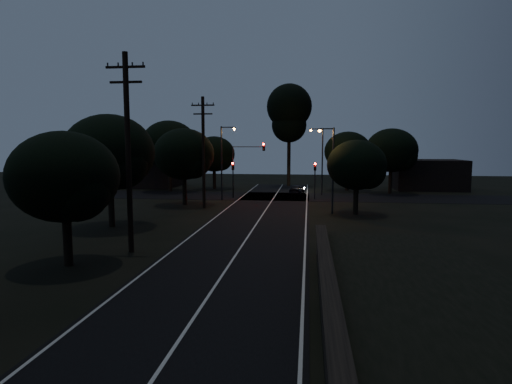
# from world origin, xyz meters

# --- Properties ---
(road_surface) EXTENTS (60.00, 70.00, 0.03)m
(road_surface) POSITION_xyz_m (0.00, 31.12, 0.01)
(road_surface) COLOR black
(road_surface) RESTS_ON ground
(retaining_wall) EXTENTS (6.93, 26.00, 1.60)m
(retaining_wall) POSITION_xyz_m (7.74, 3.00, 0.62)
(retaining_wall) COLOR black
(retaining_wall) RESTS_ON ground
(utility_pole_mid) EXTENTS (2.20, 0.30, 11.00)m
(utility_pole_mid) POSITION_xyz_m (-6.00, 15.00, 5.74)
(utility_pole_mid) COLOR black
(utility_pole_mid) RESTS_ON ground
(utility_pole_far) EXTENTS (2.20, 0.30, 10.50)m
(utility_pole_far) POSITION_xyz_m (-6.00, 32.00, 5.48)
(utility_pole_far) COLOR black
(utility_pole_far) RESTS_ON ground
(tree_left_b) EXTENTS (5.28, 5.28, 6.71)m
(tree_left_b) POSITION_xyz_m (-7.81, 11.89, 4.35)
(tree_left_b) COLOR black
(tree_left_b) RESTS_ON ground
(tree_left_c) EXTENTS (6.52, 6.52, 8.24)m
(tree_left_c) POSITION_xyz_m (-10.27, 21.87, 5.33)
(tree_left_c) COLOR black
(tree_left_c) RESTS_ON ground
(tree_left_d) EXTENTS (6.05, 6.05, 7.67)m
(tree_left_d) POSITION_xyz_m (-8.29, 33.88, 4.97)
(tree_left_d) COLOR black
(tree_left_d) RESTS_ON ground
(tree_far_nw) EXTENTS (5.68, 5.68, 7.19)m
(tree_far_nw) POSITION_xyz_m (-8.80, 49.89, 4.66)
(tree_far_nw) COLOR black
(tree_far_nw) RESTS_ON ground
(tree_far_w) EXTENTS (7.17, 7.17, 9.14)m
(tree_far_w) POSITION_xyz_m (-13.75, 45.85, 5.94)
(tree_far_w) COLOR black
(tree_far_w) RESTS_ON ground
(tree_far_ne) EXTENTS (6.14, 6.14, 7.77)m
(tree_far_ne) POSITION_xyz_m (9.22, 49.88, 5.03)
(tree_far_ne) COLOR black
(tree_far_ne) RESTS_ON ground
(tree_far_e) EXTENTS (6.34, 6.34, 8.04)m
(tree_far_e) POSITION_xyz_m (14.22, 46.87, 5.21)
(tree_far_e) COLOR black
(tree_far_e) RESTS_ON ground
(tree_right_a) EXTENTS (5.09, 5.09, 6.47)m
(tree_right_a) POSITION_xyz_m (8.18, 29.90, 4.19)
(tree_right_a) COLOR black
(tree_right_a) RESTS_ON ground
(tall_pine) EXTENTS (6.50, 6.50, 14.76)m
(tall_pine) POSITION_xyz_m (1.00, 55.00, 10.64)
(tall_pine) COLOR black
(tall_pine) RESTS_ON ground
(building_left) EXTENTS (10.00, 8.00, 4.40)m
(building_left) POSITION_xyz_m (-20.00, 52.00, 2.20)
(building_left) COLOR black
(building_left) RESTS_ON ground
(building_right) EXTENTS (9.00, 7.00, 4.00)m
(building_right) POSITION_xyz_m (20.00, 53.00, 2.00)
(building_right) COLOR black
(building_right) RESTS_ON ground
(signal_left) EXTENTS (0.28, 0.35, 4.10)m
(signal_left) POSITION_xyz_m (-4.60, 39.99, 2.84)
(signal_left) COLOR black
(signal_left) RESTS_ON ground
(signal_right) EXTENTS (0.28, 0.35, 4.10)m
(signal_right) POSITION_xyz_m (4.60, 39.99, 2.84)
(signal_right) COLOR black
(signal_right) RESTS_ON ground
(signal_mast) EXTENTS (3.70, 0.35, 6.25)m
(signal_mast) POSITION_xyz_m (-2.91, 39.99, 4.34)
(signal_mast) COLOR black
(signal_mast) RESTS_ON ground
(streetlight_a) EXTENTS (1.66, 0.26, 8.00)m
(streetlight_a) POSITION_xyz_m (-5.31, 38.00, 4.64)
(streetlight_a) COLOR black
(streetlight_a) RESTS_ON ground
(streetlight_b) EXTENTS (1.66, 0.26, 8.00)m
(streetlight_b) POSITION_xyz_m (5.31, 44.00, 4.64)
(streetlight_b) COLOR black
(streetlight_b) RESTS_ON ground
(streetlight_c) EXTENTS (1.46, 0.26, 7.50)m
(streetlight_c) POSITION_xyz_m (5.83, 30.00, 4.35)
(streetlight_c) COLOR black
(streetlight_c) RESTS_ON ground
(car) EXTENTS (1.98, 3.71, 1.20)m
(car) POSITION_xyz_m (2.49, 44.55, 0.60)
(car) COLOR black
(car) RESTS_ON ground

